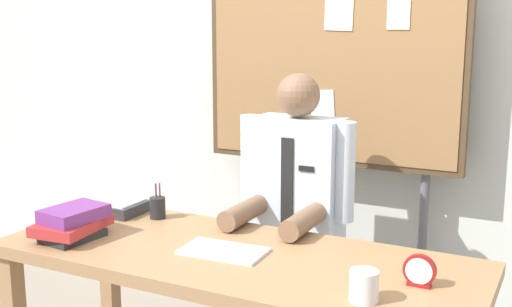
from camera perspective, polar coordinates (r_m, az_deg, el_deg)
back_wall at (r=3.41m, az=7.84°, el=7.48°), size 6.40×0.08×2.70m
desk at (r=2.49m, az=-1.88°, el=-10.60°), size 1.85×0.71×0.73m
person at (r=2.98m, az=3.53°, el=-7.07°), size 0.55×0.56×1.36m
bulletin_board at (r=3.21m, az=6.63°, el=7.49°), size 1.33×0.09×1.90m
book_stack at (r=2.70m, az=-15.89°, el=-5.91°), size 0.23×0.31×0.13m
open_notebook at (r=2.46m, az=-2.90°, el=-8.61°), size 0.33×0.20×0.01m
desk_clock at (r=2.21m, az=14.27°, el=-10.09°), size 0.11×0.04×0.11m
coffee_mug at (r=2.06m, az=9.52°, el=-11.48°), size 0.09×0.09×0.10m
pen_holder at (r=2.90m, az=-8.70°, el=-4.74°), size 0.07×0.07×0.16m
paper_tray at (r=3.03m, az=-12.35°, el=-4.59°), size 0.26×0.20×0.06m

